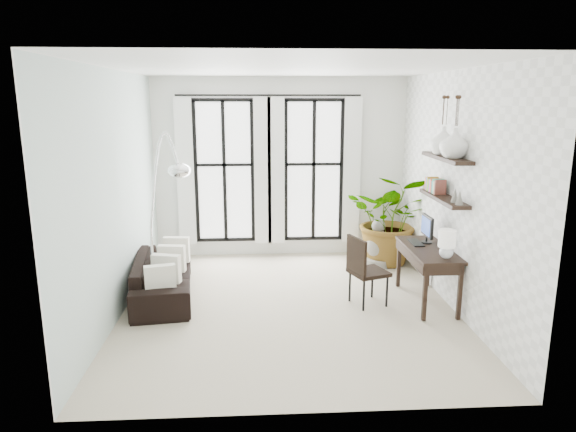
{
  "coord_description": "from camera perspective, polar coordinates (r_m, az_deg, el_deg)",
  "views": [
    {
      "loc": [
        -0.4,
        -6.67,
        2.82
      ],
      "look_at": [
        0.01,
        0.3,
        1.22
      ],
      "focal_mm": 32.0,
      "sensor_mm": 36.0,
      "label": 1
    }
  ],
  "objects": [
    {
      "name": "desk",
      "position": [
        7.36,
        15.41,
        -4.0
      ],
      "size": [
        0.57,
        1.35,
        1.19
      ],
      "color": "black",
      "rests_on": "floor"
    },
    {
      "name": "ceiling",
      "position": [
        6.69,
        0.06,
        16.16
      ],
      "size": [
        5.0,
        5.0,
        0.0
      ],
      "primitive_type": "plane",
      "color": "white",
      "rests_on": "wall_back"
    },
    {
      "name": "wall_right",
      "position": [
        7.28,
        18.06,
        2.61
      ],
      "size": [
        0.0,
        5.0,
        5.0
      ],
      "primitive_type": "plane",
      "rotation": [
        1.57,
        0.0,
        -1.57
      ],
      "color": "white",
      "rests_on": "floor"
    },
    {
      "name": "windows",
      "position": [
        9.19,
        -2.1,
        5.01
      ],
      "size": [
        3.26,
        0.13,
        2.65
      ],
      "color": "white",
      "rests_on": "wall_back"
    },
    {
      "name": "wall_left",
      "position": [
        7.03,
        -18.6,
        2.23
      ],
      "size": [
        0.0,
        5.0,
        5.0
      ],
      "primitive_type": "plane",
      "rotation": [
        1.57,
        0.0,
        1.57
      ],
      "color": "silver",
      "rests_on": "floor"
    },
    {
      "name": "sofa",
      "position": [
        7.71,
        -13.72,
        -6.6
      ],
      "size": [
        1.03,
        2.09,
        0.59
      ],
      "primitive_type": "imported",
      "rotation": [
        0.0,
        0.0,
        1.7
      ],
      "color": "black",
      "rests_on": "floor"
    },
    {
      "name": "throw_pillows",
      "position": [
        7.63,
        -13.07,
        -5.14
      ],
      "size": [
        0.4,
        1.52,
        0.4
      ],
      "color": "white",
      "rests_on": "sofa"
    },
    {
      "name": "wall_back",
      "position": [
        9.26,
        -0.87,
        5.33
      ],
      "size": [
        4.5,
        0.0,
        4.5
      ],
      "primitive_type": "plane",
      "rotation": [
        1.57,
        0.0,
        0.0
      ],
      "color": "white",
      "rests_on": "floor"
    },
    {
      "name": "wall_shelves",
      "position": [
        7.27,
        16.89,
        3.71
      ],
      "size": [
        0.25,
        1.3,
        0.6
      ],
      "color": "black",
      "rests_on": "wall_right"
    },
    {
      "name": "arc_lamp",
      "position": [
        7.31,
        -13.53,
        3.76
      ],
      "size": [
        0.74,
        0.54,
        2.39
      ],
      "color": "silver",
      "rests_on": "floor"
    },
    {
      "name": "plant",
      "position": [
        9.01,
        11.44,
        -0.34
      ],
      "size": [
        1.81,
        1.72,
        1.59
      ],
      "primitive_type": "imported",
      "rotation": [
        0.0,
        0.0,
        -0.42
      ],
      "color": "#2D7228",
      "rests_on": "floor"
    },
    {
      "name": "buddha",
      "position": [
        8.94,
        9.94,
        -3.36
      ],
      "size": [
        0.46,
        0.46,
        0.83
      ],
      "color": "gray",
      "rests_on": "floor"
    },
    {
      "name": "floor",
      "position": [
        7.25,
        0.06,
        -9.99
      ],
      "size": [
        5.0,
        5.0,
        0.0
      ],
      "primitive_type": "plane",
      "color": "#B8AC92",
      "rests_on": "ground"
    },
    {
      "name": "desk_chair",
      "position": [
        7.17,
        8.37,
        -5.59
      ],
      "size": [
        0.6,
        0.6,
        0.98
      ],
      "rotation": [
        0.0,
        0.0,
        0.35
      ],
      "color": "black",
      "rests_on": "floor"
    },
    {
      "name": "vase_a",
      "position": [
        6.94,
        18.0,
        7.71
      ],
      "size": [
        0.37,
        0.37,
        0.38
      ],
      "primitive_type": "imported",
      "color": "white",
      "rests_on": "shelf_upper"
    },
    {
      "name": "vase_b",
      "position": [
        7.32,
        16.87,
        8.02
      ],
      "size": [
        0.37,
        0.37,
        0.38
      ],
      "primitive_type": "imported",
      "color": "white",
      "rests_on": "shelf_upper"
    }
  ]
}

